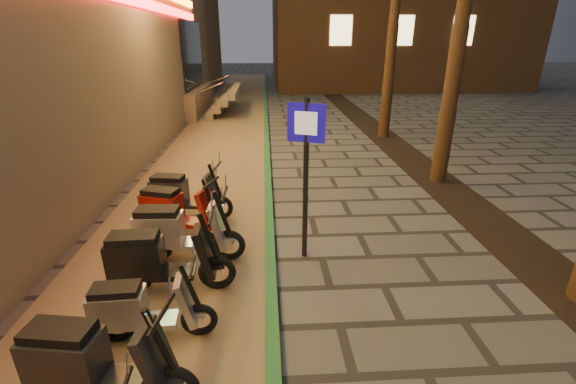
{
  "coord_description": "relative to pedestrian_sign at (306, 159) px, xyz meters",
  "views": [
    {
      "loc": [
        -0.93,
        -2.34,
        3.52
      ],
      "look_at": [
        -0.59,
        3.46,
        1.2
      ],
      "focal_mm": 24.0,
      "sensor_mm": 36.0,
      "label": 1
    }
  ],
  "objects": [
    {
      "name": "scooter_9",
      "position": [
        -2.14,
        -0.02,
        -1.2
      ],
      "size": [
        1.8,
        0.63,
        1.27
      ],
      "rotation": [
        0.0,
        0.0,
        -0.04
      ],
      "color": "black",
      "rests_on": "ground"
    },
    {
      "name": "scooter_10",
      "position": [
        -2.36,
        0.9,
        -1.23
      ],
      "size": [
        1.7,
        0.91,
        1.21
      ],
      "rotation": [
        0.0,
        0.0,
        -0.31
      ],
      "color": "black",
      "rests_on": "ground"
    },
    {
      "name": "parking_strip",
      "position": [
        -2.3,
        6.55,
        -1.75
      ],
      "size": [
        3.4,
        60.0,
        0.01
      ],
      "primitive_type": "cube",
      "color": "#8C7251",
      "rests_on": "ground"
    },
    {
      "name": "scooter_6",
      "position": [
        -2.41,
        -2.75,
        -1.22
      ],
      "size": [
        1.74,
        0.71,
        1.22
      ],
      "rotation": [
        0.0,
        0.0,
        -0.15
      ],
      "color": "black",
      "rests_on": "ground"
    },
    {
      "name": "green_curb",
      "position": [
        -0.6,
        6.55,
        -1.71
      ],
      "size": [
        0.18,
        60.0,
        0.1
      ],
      "primitive_type": "cube",
      "color": "#276933",
      "rests_on": "ground"
    },
    {
      "name": "scooter_11",
      "position": [
        -2.39,
        1.71,
        -1.23
      ],
      "size": [
        1.71,
        0.71,
        1.2
      ],
      "rotation": [
        0.0,
        0.0,
        -0.16
      ],
      "color": "black",
      "rests_on": "ground"
    },
    {
      "name": "scooter_8",
      "position": [
        -2.25,
        -0.89,
        -1.2
      ],
      "size": [
        1.8,
        0.63,
        1.27
      ],
      "rotation": [
        0.0,
        0.0,
        0.04
      ],
      "color": "black",
      "rests_on": "ground"
    },
    {
      "name": "planting_strip",
      "position": [
        3.9,
        1.55,
        -1.75
      ],
      "size": [
        1.2,
        40.0,
        0.02
      ],
      "primitive_type": "cube",
      "color": "black",
      "rests_on": "ground"
    },
    {
      "name": "scooter_7",
      "position": [
        -2.22,
        -1.87,
        -1.3
      ],
      "size": [
        1.49,
        0.52,
        1.05
      ],
      "rotation": [
        0.0,
        0.0,
        0.05
      ],
      "color": "black",
      "rests_on": "ground"
    },
    {
      "name": "pedestrian_sign",
      "position": [
        0.0,
        0.0,
        0.0
      ],
      "size": [
        0.57,
        0.24,
        2.71
      ],
      "rotation": [
        0.0,
        0.0,
        -0.36
      ],
      "color": "black",
      "rests_on": "ground"
    }
  ]
}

